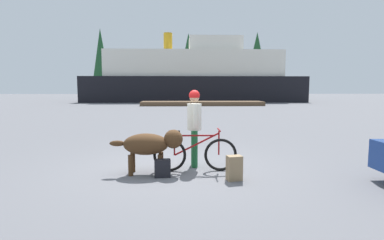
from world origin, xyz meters
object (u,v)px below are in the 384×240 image
at_px(handbag_pannier, 162,168).
at_px(bicycle, 195,154).
at_px(backpack, 234,168).
at_px(sailboat_moored, 123,96).
at_px(ferry_boat, 194,78).
at_px(person_cyclist, 194,121).
at_px(dog, 151,144).

bearing_deg(handbag_pannier, bicycle, 31.33).
distance_m(backpack, sailboat_moored, 41.13).
relative_size(bicycle, sailboat_moored, 0.25).
distance_m(bicycle, handbag_pannier, 0.80).
bearing_deg(ferry_boat, sailboat_moored, 150.62).
xyz_separation_m(person_cyclist, ferry_boat, (1.47, 33.13, 2.02)).
relative_size(bicycle, dog, 1.19).
distance_m(person_cyclist, ferry_boat, 33.22).
relative_size(handbag_pannier, sailboat_moored, 0.05).
xyz_separation_m(person_cyclist, backpack, (0.72, -1.09, -0.81)).
bearing_deg(backpack, handbag_pannier, 169.30).
xyz_separation_m(backpack, sailboat_moored, (-9.54, 40.01, 0.25)).
bearing_deg(bicycle, dog, -170.94).
xyz_separation_m(handbag_pannier, sailboat_moored, (-8.14, 39.74, 0.31)).
bearing_deg(dog, handbag_pannier, -46.25).
xyz_separation_m(person_cyclist, sailboat_moored, (-8.81, 38.92, -0.55)).
height_order(person_cyclist, sailboat_moored, sailboat_moored).
xyz_separation_m(ferry_boat, sailboat_moored, (-10.28, 5.79, -2.57)).
height_order(backpack, ferry_boat, ferry_boat).
relative_size(backpack, sailboat_moored, 0.07).
relative_size(person_cyclist, handbag_pannier, 4.85).
relative_size(dog, sailboat_moored, 0.21).
xyz_separation_m(bicycle, backpack, (0.74, -0.67, -0.14)).
bearing_deg(dog, ferry_boat, 85.94).
xyz_separation_m(handbag_pannier, ferry_boat, (2.15, 33.95, 2.88)).
bearing_deg(ferry_boat, person_cyclist, -92.54).
bearing_deg(bicycle, ferry_boat, 87.47).
bearing_deg(ferry_boat, dog, -94.06).
bearing_deg(person_cyclist, dog, -148.48).
distance_m(dog, handbag_pannier, 0.57).
distance_m(bicycle, backpack, 1.01).
xyz_separation_m(dog, ferry_boat, (2.39, 33.69, 2.44)).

